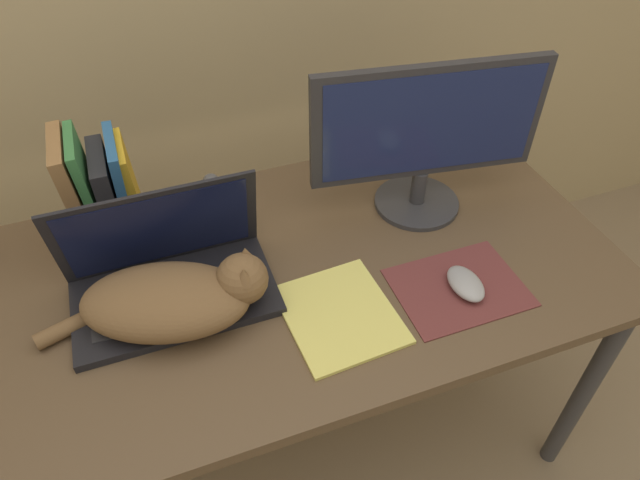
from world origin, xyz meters
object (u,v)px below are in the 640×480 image
notepad (340,314)px  external_monitor (427,136)px  laptop (170,276)px  webcam (211,183)px  cat (175,298)px  computer_mouse (466,284)px  book_row (102,192)px

notepad → external_monitor: bearing=40.5°
laptop → webcam: (0.14, 0.28, -0.00)m
laptop → external_monitor: bearing=7.7°
cat → computer_mouse: (0.56, -0.13, -0.04)m
laptop → notepad: laptop is taller
computer_mouse → book_row: size_ratio=0.39×
book_row → external_monitor: bearing=-11.8°
laptop → computer_mouse: (0.56, -0.20, -0.03)m
laptop → cat: bearing=-90.5°
cat → external_monitor: size_ratio=0.87×
external_monitor → book_row: bearing=168.2°
laptop → notepad: 0.35m
computer_mouse → webcam: bearing=131.4°
computer_mouse → book_row: 0.79m
external_monitor → webcam: 0.52m
book_row → webcam: bearing=12.5°
laptop → webcam: 0.31m
laptop → external_monitor: (0.60, 0.08, 0.15)m
cat → computer_mouse: cat is taller
book_row → webcam: size_ratio=3.91×
laptop → computer_mouse: laptop is taller
external_monitor → book_row: (-0.69, 0.14, -0.08)m
computer_mouse → webcam: 0.64m
computer_mouse → webcam: webcam is taller
computer_mouse → book_row: book_row is taller
computer_mouse → external_monitor: bearing=83.3°
laptop → notepad: (0.30, -0.18, -0.04)m
book_row → webcam: 0.26m
webcam → external_monitor: bearing=-23.5°
laptop → external_monitor: 0.62m
notepad → computer_mouse: bearing=-5.0°
cat → notepad: (0.30, -0.10, -0.06)m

